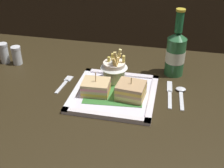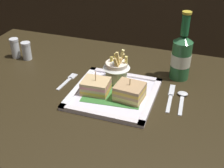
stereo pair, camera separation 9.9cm
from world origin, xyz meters
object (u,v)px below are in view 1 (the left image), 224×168
at_px(sandwich_half_right, 131,91).
at_px(spoon, 181,93).
at_px(fries_cup, 115,68).
at_px(beer_bottle, 176,52).
at_px(dining_table, 110,118).
at_px(sandwich_half_left, 96,87).
at_px(salt_shaker, 4,54).
at_px(fork, 65,83).
at_px(square_plate, 114,94).
at_px(pepper_shaker, 17,56).
at_px(knife, 170,93).

height_order(sandwich_half_right, spoon, sandwich_half_right).
height_order(fries_cup, beer_bottle, beer_bottle).
bearing_deg(spoon, dining_table, -169.00).
height_order(sandwich_half_left, spoon, sandwich_half_left).
bearing_deg(spoon, salt_shaker, 173.16).
bearing_deg(fork, square_plate, -10.37).
height_order(sandwich_half_right, beer_bottle, beer_bottle).
bearing_deg(fork, sandwich_half_left, -20.73).
height_order(square_plate, fork, square_plate).
distance_m(salt_shaker, pepper_shaker, 0.05).
xyz_separation_m(sandwich_half_left, fries_cup, (0.05, 0.09, 0.03)).
relative_size(fries_cup, pepper_shaker, 1.62).
xyz_separation_m(sandwich_half_right, fries_cup, (-0.07, 0.09, 0.03)).
distance_m(dining_table, fork, 0.21).
relative_size(beer_bottle, fork, 1.96).
height_order(sandwich_half_right, fries_cup, fries_cup).
height_order(dining_table, beer_bottle, beer_bottle).
xyz_separation_m(beer_bottle, fork, (-0.38, -0.16, -0.09)).
height_order(spoon, salt_shaker, salt_shaker).
distance_m(beer_bottle, spoon, 0.16).
bearing_deg(beer_bottle, pepper_shaker, -175.14).
relative_size(sandwich_half_left, fries_cup, 0.77).
bearing_deg(spoon, knife, -168.84).
bearing_deg(sandwich_half_right, dining_table, 160.35).
bearing_deg(dining_table, spoon, 11.00).
height_order(dining_table, sandwich_half_left, sandwich_half_left).
distance_m(dining_table, beer_bottle, 0.34).
relative_size(square_plate, sandwich_half_right, 2.88).
bearing_deg(knife, spoon, 11.16).
relative_size(sandwich_half_left, knife, 0.53).
height_order(fork, knife, same).
xyz_separation_m(beer_bottle, knife, (-0.01, -0.14, -0.09)).
relative_size(dining_table, beer_bottle, 5.41).
height_order(square_plate, knife, square_plate).
bearing_deg(square_plate, fork, 169.63).
relative_size(square_plate, salt_shaker, 3.32).
xyz_separation_m(sandwich_half_right, fork, (-0.25, 0.05, -0.03)).
bearing_deg(knife, sandwich_half_left, -164.70).
relative_size(dining_table, pepper_shaker, 18.23).
bearing_deg(square_plate, pepper_shaker, 161.55).
xyz_separation_m(knife, spoon, (0.04, 0.01, 0.00)).
distance_m(dining_table, salt_shaker, 0.50).
height_order(sandwich_half_left, knife, sandwich_half_left).
bearing_deg(square_plate, knife, 15.62).
distance_m(sandwich_half_left, beer_bottle, 0.33).
bearing_deg(beer_bottle, fries_cup, -150.10).
distance_m(knife, salt_shaker, 0.67).
xyz_separation_m(sandwich_half_left, knife, (0.24, 0.07, -0.03)).
relative_size(dining_table, spoon, 9.72).
bearing_deg(pepper_shaker, beer_bottle, 4.86).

